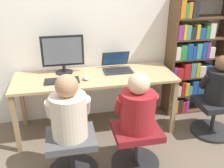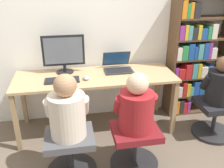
% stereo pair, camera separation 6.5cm
% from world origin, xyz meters
% --- Properties ---
extents(ground_plane, '(14.00, 14.00, 0.00)m').
position_xyz_m(ground_plane, '(0.00, 0.00, 0.00)').
color(ground_plane, brown).
extents(wall_back, '(10.00, 0.05, 2.60)m').
position_xyz_m(wall_back, '(0.00, 0.73, 1.30)').
color(wall_back, silver).
rests_on(wall_back, ground_plane).
extents(desk, '(1.94, 0.67, 0.74)m').
position_xyz_m(desk, '(0.00, 0.33, 0.67)').
color(desk, tan).
rests_on(desk, ground_plane).
extents(desktop_monitor, '(0.51, 0.21, 0.47)m').
position_xyz_m(desktop_monitor, '(-0.36, 0.51, 0.98)').
color(desktop_monitor, black).
rests_on(desktop_monitor, desk).
extents(laptop, '(0.35, 0.33, 0.22)m').
position_xyz_m(laptop, '(0.31, 0.47, 0.79)').
color(laptop, '#2D2D30').
rests_on(laptop, desk).
extents(keyboard, '(0.39, 0.17, 0.03)m').
position_xyz_m(keyboard, '(-0.39, 0.23, 0.75)').
color(keyboard, '#232326').
rests_on(keyboard, desk).
extents(computer_mouse_by_keyboard, '(0.07, 0.11, 0.04)m').
position_xyz_m(computer_mouse_by_keyboard, '(-0.12, 0.24, 0.76)').
color(computer_mouse_by_keyboard, '#99999E').
rests_on(computer_mouse_by_keyboard, desk).
extents(office_chair_left, '(0.51, 0.51, 0.46)m').
position_xyz_m(office_chair_left, '(-0.35, -0.43, 0.25)').
color(office_chair_left, '#262628').
rests_on(office_chair_left, ground_plane).
extents(office_chair_right, '(0.51, 0.51, 0.46)m').
position_xyz_m(office_chair_right, '(0.31, -0.44, 0.25)').
color(office_chair_right, '#262628').
rests_on(office_chair_right, ground_plane).
extents(person_at_monitor, '(0.41, 0.34, 0.62)m').
position_xyz_m(person_at_monitor, '(-0.35, -0.42, 0.72)').
color(person_at_monitor, beige).
rests_on(person_at_monitor, office_chair_left).
extents(person_at_laptop, '(0.42, 0.34, 0.59)m').
position_xyz_m(person_at_laptop, '(0.31, -0.43, 0.70)').
color(person_at_laptop, maroon).
rests_on(person_at_laptop, office_chair_right).
extents(bookshelf, '(0.80, 0.29, 1.64)m').
position_xyz_m(bookshelf, '(1.38, 0.53, 0.80)').
color(bookshelf, '#513823').
rests_on(bookshelf, ground_plane).
extents(office_chair_side, '(0.51, 0.51, 0.46)m').
position_xyz_m(office_chair_side, '(1.43, -0.07, 0.25)').
color(office_chair_side, '#262628').
rests_on(office_chair_side, ground_plane).
extents(person_near_shelf, '(0.40, 0.32, 0.57)m').
position_xyz_m(person_near_shelf, '(1.43, -0.06, 0.69)').
color(person_near_shelf, black).
rests_on(person_near_shelf, office_chair_side).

